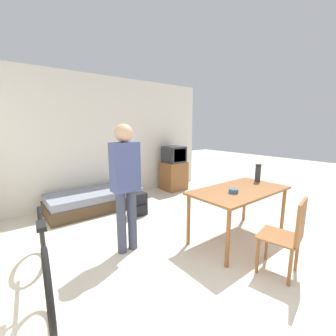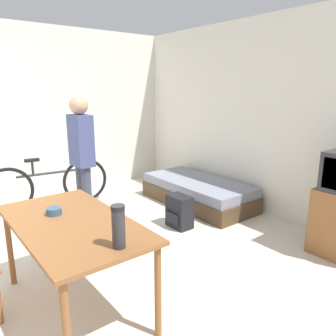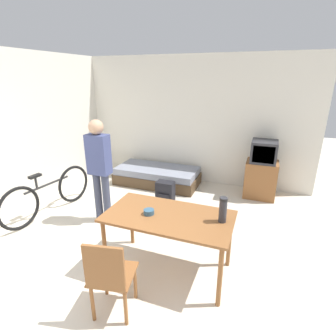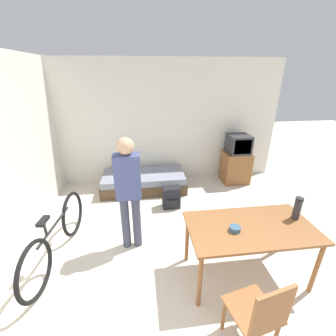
{
  "view_description": "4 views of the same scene",
  "coord_description": "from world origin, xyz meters",
  "px_view_note": "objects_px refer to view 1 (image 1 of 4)",
  "views": [
    {
      "loc": [
        -1.94,
        -0.82,
        1.65
      ],
      "look_at": [
        0.37,
        2.1,
        0.94
      ],
      "focal_mm": 24.0,
      "sensor_mm": 36.0,
      "label": 1
    },
    {
      "loc": [
        3.09,
        0.1,
        1.77
      ],
      "look_at": [
        0.2,
        2.37,
        0.85
      ],
      "focal_mm": 35.0,
      "sensor_mm": 36.0,
      "label": 2
    },
    {
      "loc": [
        1.71,
        -1.53,
        2.27
      ],
      "look_at": [
        0.38,
        1.98,
        0.95
      ],
      "focal_mm": 28.0,
      "sensor_mm": 36.0,
      "label": 3
    },
    {
      "loc": [
        -0.46,
        -1.02,
        2.4
      ],
      "look_at": [
        -0.05,
        2.19,
        1.02
      ],
      "focal_mm": 24.0,
      "sensor_mm": 36.0,
      "label": 4
    }
  ],
  "objects_px": {
    "mate_bowl": "(234,191)",
    "tv": "(174,169)",
    "daybed": "(95,200)",
    "wooden_chair": "(289,233)",
    "thermos_flask": "(258,172)",
    "bicycle": "(44,256)",
    "person_standing": "(125,180)",
    "backpack": "(137,204)",
    "dining_table": "(239,195)"
  },
  "relations": [
    {
      "from": "wooden_chair",
      "to": "bicycle",
      "type": "distance_m",
      "value": 2.57
    },
    {
      "from": "bicycle",
      "to": "thermos_flask",
      "type": "height_order",
      "value": "thermos_flask"
    },
    {
      "from": "thermos_flask",
      "to": "backpack",
      "type": "relative_size",
      "value": 0.68
    },
    {
      "from": "thermos_flask",
      "to": "wooden_chair",
      "type": "bearing_deg",
      "value": -134.35
    },
    {
      "from": "wooden_chair",
      "to": "person_standing",
      "type": "distance_m",
      "value": 1.98
    },
    {
      "from": "person_standing",
      "to": "daybed",
      "type": "bearing_deg",
      "value": 82.82
    },
    {
      "from": "daybed",
      "to": "bicycle",
      "type": "distance_m",
      "value": 2.24
    },
    {
      "from": "mate_bowl",
      "to": "backpack",
      "type": "bearing_deg",
      "value": 105.26
    },
    {
      "from": "daybed",
      "to": "mate_bowl",
      "type": "xyz_separation_m",
      "value": [
        0.97,
        -2.53,
        0.6
      ]
    },
    {
      "from": "dining_table",
      "to": "bicycle",
      "type": "distance_m",
      "value": 2.51
    },
    {
      "from": "tv",
      "to": "backpack",
      "type": "bearing_deg",
      "value": -150.9
    },
    {
      "from": "daybed",
      "to": "wooden_chair",
      "type": "relative_size",
      "value": 2.02
    },
    {
      "from": "daybed",
      "to": "dining_table",
      "type": "bearing_deg",
      "value": -64.24
    },
    {
      "from": "wooden_chair",
      "to": "daybed",
      "type": "bearing_deg",
      "value": 105.42
    },
    {
      "from": "daybed",
      "to": "wooden_chair",
      "type": "height_order",
      "value": "wooden_chair"
    },
    {
      "from": "wooden_chair",
      "to": "thermos_flask",
      "type": "height_order",
      "value": "thermos_flask"
    },
    {
      "from": "dining_table",
      "to": "backpack",
      "type": "bearing_deg",
      "value": 112.47
    },
    {
      "from": "daybed",
      "to": "backpack",
      "type": "bearing_deg",
      "value": -57.84
    },
    {
      "from": "bicycle",
      "to": "person_standing",
      "type": "xyz_separation_m",
      "value": [
        0.99,
        0.12,
        0.62
      ]
    },
    {
      "from": "daybed",
      "to": "dining_table",
      "type": "relative_size",
      "value": 1.22
    },
    {
      "from": "wooden_chair",
      "to": "backpack",
      "type": "xyz_separation_m",
      "value": [
        -0.41,
        2.51,
        -0.29
      ]
    },
    {
      "from": "bicycle",
      "to": "wooden_chair",
      "type": "bearing_deg",
      "value": -33.84
    },
    {
      "from": "tv",
      "to": "person_standing",
      "type": "height_order",
      "value": "person_standing"
    },
    {
      "from": "daybed",
      "to": "mate_bowl",
      "type": "bearing_deg",
      "value": -68.97
    },
    {
      "from": "tv",
      "to": "thermos_flask",
      "type": "bearing_deg",
      "value": -97.87
    },
    {
      "from": "tv",
      "to": "thermos_flask",
      "type": "relative_size",
      "value": 3.92
    },
    {
      "from": "thermos_flask",
      "to": "person_standing",
      "type": "bearing_deg",
      "value": 162.25
    },
    {
      "from": "bicycle",
      "to": "mate_bowl",
      "type": "bearing_deg",
      "value": -16.66
    },
    {
      "from": "daybed",
      "to": "mate_bowl",
      "type": "relative_size",
      "value": 14.72
    },
    {
      "from": "daybed",
      "to": "backpack",
      "type": "relative_size",
      "value": 4.28
    },
    {
      "from": "dining_table",
      "to": "backpack",
      "type": "xyz_separation_m",
      "value": [
        -0.7,
        1.68,
        -0.47
      ]
    },
    {
      "from": "wooden_chair",
      "to": "person_standing",
      "type": "bearing_deg",
      "value": 126.14
    },
    {
      "from": "mate_bowl",
      "to": "tv",
      "type": "bearing_deg",
      "value": 66.2
    },
    {
      "from": "wooden_chair",
      "to": "thermos_flask",
      "type": "distance_m",
      "value": 1.33
    },
    {
      "from": "bicycle",
      "to": "dining_table",
      "type": "bearing_deg",
      "value": -13.96
    },
    {
      "from": "dining_table",
      "to": "person_standing",
      "type": "bearing_deg",
      "value": 152.93
    },
    {
      "from": "daybed",
      "to": "thermos_flask",
      "type": "bearing_deg",
      "value": -53.18
    },
    {
      "from": "tv",
      "to": "daybed",
      "type": "bearing_deg",
      "value": -176.76
    },
    {
      "from": "tv",
      "to": "mate_bowl",
      "type": "xyz_separation_m",
      "value": [
        -1.17,
        -2.66,
        0.25
      ]
    },
    {
      "from": "dining_table",
      "to": "wooden_chair",
      "type": "distance_m",
      "value": 0.89
    },
    {
      "from": "dining_table",
      "to": "person_standing",
      "type": "xyz_separation_m",
      "value": [
        -1.42,
        0.72,
        0.3
      ]
    },
    {
      "from": "wooden_chair",
      "to": "backpack",
      "type": "bearing_deg",
      "value": 99.33
    },
    {
      "from": "wooden_chair",
      "to": "tv",
      "type": "bearing_deg",
      "value": 70.2
    },
    {
      "from": "bicycle",
      "to": "backpack",
      "type": "height_order",
      "value": "bicycle"
    },
    {
      "from": "daybed",
      "to": "wooden_chair",
      "type": "distance_m",
      "value": 3.44
    },
    {
      "from": "wooden_chair",
      "to": "bicycle",
      "type": "xyz_separation_m",
      "value": [
        -2.13,
        1.43,
        -0.14
      ]
    },
    {
      "from": "thermos_flask",
      "to": "backpack",
      "type": "height_order",
      "value": "thermos_flask"
    },
    {
      "from": "bicycle",
      "to": "thermos_flask",
      "type": "xyz_separation_m",
      "value": [
        3.01,
        -0.52,
        0.55
      ]
    },
    {
      "from": "thermos_flask",
      "to": "dining_table",
      "type": "bearing_deg",
      "value": -172.57
    },
    {
      "from": "daybed",
      "to": "person_standing",
      "type": "xyz_separation_m",
      "value": [
        -0.22,
        -1.75,
        0.79
      ]
    }
  ]
}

